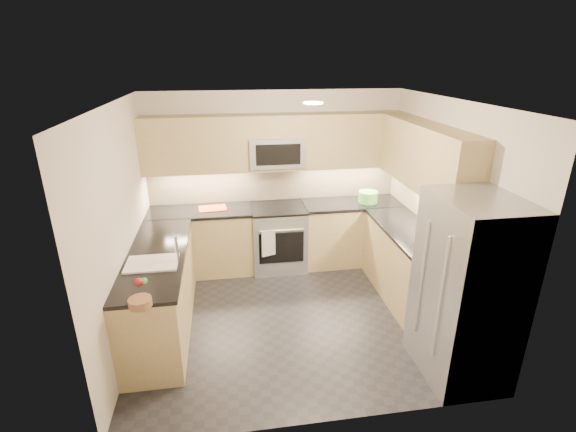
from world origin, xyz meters
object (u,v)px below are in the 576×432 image
object	(u,v)px
utensil_bowl	(368,197)
fruit_basket	(140,302)
gas_range	(278,238)
cutting_board	(213,208)
microwave	(276,151)
refrigerator	(467,290)

from	to	relation	value
utensil_bowl	fruit_basket	xyz separation A→B (m)	(-2.80, -2.29, -0.04)
gas_range	utensil_bowl	bearing A→B (deg)	-0.54
cutting_board	fruit_basket	world-z (taller)	fruit_basket
gas_range	utensil_bowl	world-z (taller)	utensil_bowl
microwave	fruit_basket	size ratio (longest dim) A/B	3.88
utensil_bowl	cutting_board	bearing A→B (deg)	178.40
gas_range	utensil_bowl	distance (m)	1.43
gas_range	cutting_board	bearing A→B (deg)	176.89
cutting_board	fruit_basket	size ratio (longest dim) A/B	1.91
gas_range	fruit_basket	distance (m)	2.79
utensil_bowl	fruit_basket	world-z (taller)	utensil_bowl
refrigerator	utensil_bowl	world-z (taller)	refrigerator
gas_range	microwave	xyz separation A→B (m)	(0.00, 0.12, 1.24)
microwave	fruit_basket	bearing A→B (deg)	-121.50
microwave	utensil_bowl	bearing A→B (deg)	-5.97
microwave	utensil_bowl	xyz separation A→B (m)	(1.31, -0.14, -0.68)
microwave	cutting_board	world-z (taller)	microwave
utensil_bowl	refrigerator	bearing A→B (deg)	-86.78
gas_range	refrigerator	distance (m)	2.86
refrigerator	gas_range	bearing A→B (deg)	120.88
gas_range	refrigerator	bearing A→B (deg)	-59.12
cutting_board	fruit_basket	distance (m)	2.42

